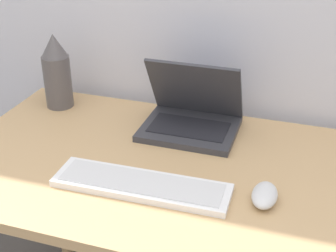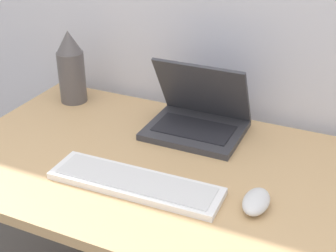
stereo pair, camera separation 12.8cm
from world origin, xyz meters
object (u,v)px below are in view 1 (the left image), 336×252
object	(u,v)px
keyboard	(141,185)
mouse	(265,195)
vase	(57,72)
laptop	(192,115)

from	to	relation	value
keyboard	mouse	size ratio (longest dim) A/B	4.24
keyboard	vase	xyz separation A→B (m)	(-0.45, 0.37, 0.12)
mouse	keyboard	bearing A→B (deg)	-172.31
keyboard	vase	world-z (taller)	vase
keyboard	vase	bearing A→B (deg)	139.96
laptop	keyboard	size ratio (longest dim) A/B	0.63
laptop	mouse	distance (m)	0.41
laptop	keyboard	distance (m)	0.35
keyboard	mouse	bearing A→B (deg)	7.69
laptop	vase	size ratio (longest dim) A/B	1.13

